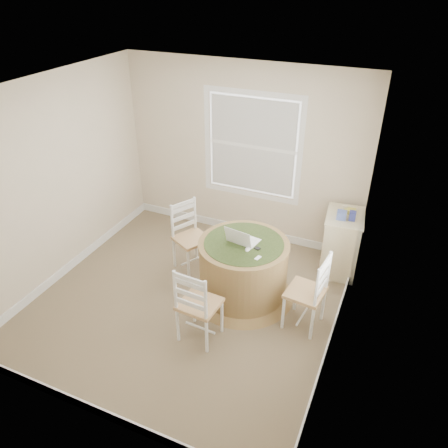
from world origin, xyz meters
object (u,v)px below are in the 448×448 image
at_px(laptop, 243,240).
at_px(chair_right, 305,292).
at_px(round_table, 243,267).
at_px(chair_left, 192,238).
at_px(chair_near, 199,304).
at_px(corner_chest, 341,243).

bearing_deg(laptop, chair_right, 174.85).
xyz_separation_m(round_table, chair_left, (-0.85, 0.27, 0.05)).
relative_size(chair_near, corner_chest, 1.11).
distance_m(laptop, corner_chest, 1.49).
distance_m(chair_left, laptop, 0.93).
height_order(chair_right, laptop, laptop).
bearing_deg(chair_left, chair_right, -77.89).
height_order(chair_left, chair_right, same).
relative_size(round_table, corner_chest, 1.49).
relative_size(round_table, chair_near, 1.35).
height_order(chair_near, corner_chest, chair_near).
relative_size(chair_left, corner_chest, 1.11).
height_order(round_table, laptop, laptop).
distance_m(chair_right, corner_chest, 1.25).
distance_m(chair_left, chair_near, 1.32).
relative_size(chair_near, chair_right, 1.00).
xyz_separation_m(chair_near, chair_right, (1.00, 0.66, 0.00)).
distance_m(chair_near, chair_right, 1.20).
relative_size(chair_left, laptop, 2.45).
bearing_deg(round_table, corner_chest, 62.25).
distance_m(round_table, chair_right, 0.86).
bearing_deg(chair_left, round_table, -79.82).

